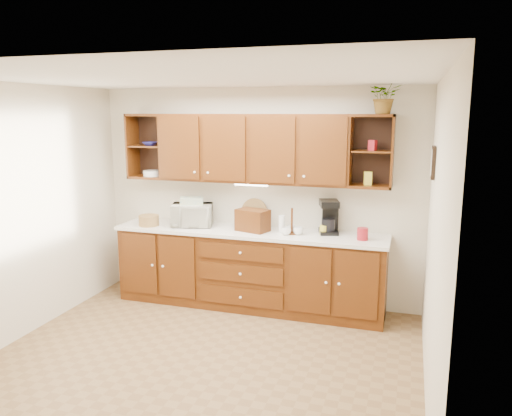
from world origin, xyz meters
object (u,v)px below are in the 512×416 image
Objects in this scene: microwave at (192,215)px; potted_plant at (385,96)px; bread_box at (253,220)px; coffee_maker at (329,217)px.

microwave is 1.32× the size of potted_plant.
coffee_maker is (0.87, 0.17, 0.06)m from bread_box.
bread_box is at bearing -175.98° from potted_plant.
bread_box is 2.01m from potted_plant.
coffee_maker is 1.46m from potted_plant.
coffee_maker is 1.05× the size of potted_plant.
potted_plant is at bearing -23.74° from coffee_maker.
microwave is 1.26× the size of coffee_maker.
bread_box is at bearing -19.36° from microwave.
microwave is at bearing -165.62° from bread_box.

